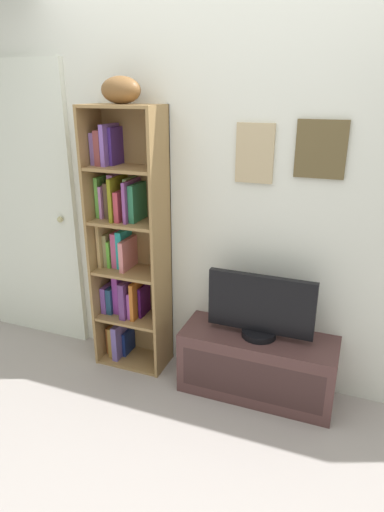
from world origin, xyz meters
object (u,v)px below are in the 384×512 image
(bookshelf, at_px, (125,249))
(football, at_px, (121,90))
(tv_stand, at_px, (257,365))
(door, at_px, (27,209))
(television, at_px, (260,308))

(bookshelf, relative_size, football, 6.51)
(football, distance_m, tv_stand, 1.91)
(bookshelf, bearing_deg, door, 174.48)
(football, xyz_separation_m, tv_stand, (0.92, -0.04, -1.67))
(television, bearing_deg, door, 175.07)
(football, xyz_separation_m, door, (-0.94, 0.12, -0.84))
(tv_stand, distance_m, television, 0.42)
(bookshelf, height_order, tv_stand, bookshelf)
(football, relative_size, door, 0.13)
(tv_stand, xyz_separation_m, television, (0.00, 0.00, 0.42))
(door, bearing_deg, bookshelf, -5.52)
(football, bearing_deg, television, -2.56)
(tv_stand, bearing_deg, door, 175.04)
(football, distance_m, television, 1.56)
(bookshelf, distance_m, television, 1.00)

